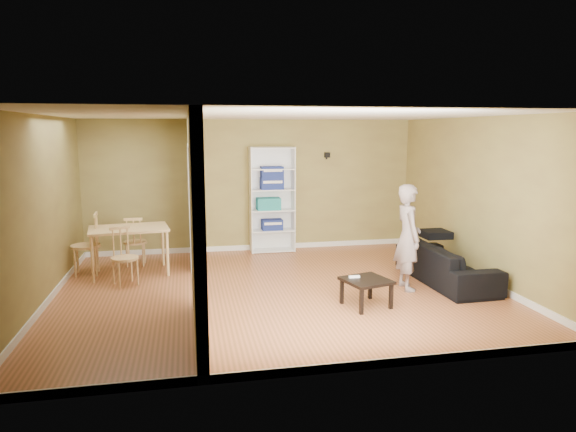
% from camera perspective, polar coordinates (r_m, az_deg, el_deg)
% --- Properties ---
extents(room_shell, '(6.50, 6.50, 6.50)m').
position_cam_1_polar(room_shell, '(7.54, -1.20, 1.21)').
color(room_shell, '#B1623D').
rests_on(room_shell, ground).
extents(partition, '(0.22, 5.50, 2.60)m').
position_cam_1_polar(partition, '(7.42, -10.35, 0.93)').
color(partition, '#9A8F48').
rests_on(partition, ground).
extents(wall_speaker, '(0.10, 0.10, 0.10)m').
position_cam_1_polar(wall_speaker, '(10.43, 4.37, 6.78)').
color(wall_speaker, black).
rests_on(wall_speaker, room_shell).
extents(sofa, '(2.08, 0.92, 0.78)m').
position_cam_1_polar(sofa, '(8.52, 17.18, -4.48)').
color(sofa, black).
rests_on(sofa, ground).
extents(person, '(0.71, 0.56, 1.88)m').
position_cam_1_polar(person, '(7.89, 13.21, -1.32)').
color(person, slate).
rests_on(person, ground).
extents(bookshelf, '(0.87, 0.38, 2.07)m').
position_cam_1_polar(bookshelf, '(10.18, -1.83, 1.85)').
color(bookshelf, white).
rests_on(bookshelf, ground).
extents(paper_box_navy_a, '(0.41, 0.26, 0.21)m').
position_cam_1_polar(paper_box_navy_a, '(10.20, -1.79, -0.95)').
color(paper_box_navy_a, navy).
rests_on(paper_box_navy_a, bookshelf).
extents(paper_box_teal, '(0.46, 0.30, 0.24)m').
position_cam_1_polar(paper_box_teal, '(10.12, -2.19, 1.37)').
color(paper_box_teal, '#186D54').
rests_on(paper_box_teal, bookshelf).
extents(paper_box_navy_b, '(0.44, 0.29, 0.23)m').
position_cam_1_polar(paper_box_navy_b, '(10.09, -1.83, 3.64)').
color(paper_box_navy_b, navy).
rests_on(paper_box_navy_b, bookshelf).
extents(paper_box_navy_c, '(0.43, 0.28, 0.22)m').
position_cam_1_polar(paper_box_navy_c, '(10.07, -1.80, 4.87)').
color(paper_box_navy_c, navy).
rests_on(paper_box_navy_c, bookshelf).
extents(coffee_table, '(0.57, 0.57, 0.38)m').
position_cam_1_polar(coffee_table, '(7.14, 8.70, -7.39)').
color(coffee_table, black).
rests_on(coffee_table, ground).
extents(game_controller, '(0.15, 0.04, 0.03)m').
position_cam_1_polar(game_controller, '(7.16, 7.37, -6.70)').
color(game_controller, white).
rests_on(game_controller, coffee_table).
extents(dining_table, '(1.26, 0.84, 0.79)m').
position_cam_1_polar(dining_table, '(8.96, -17.27, -1.72)').
color(dining_table, '#DAC672').
rests_on(dining_table, ground).
extents(chair_left, '(0.51, 0.51, 1.04)m').
position_cam_1_polar(chair_left, '(9.17, -21.57, -2.92)').
color(chair_left, tan).
rests_on(chair_left, ground).
extents(chair_near, '(0.55, 0.55, 0.91)m').
position_cam_1_polar(chair_near, '(8.37, -17.70, -4.30)').
color(chair_near, tan).
rests_on(chair_near, ground).
extents(chair_far, '(0.41, 0.41, 0.89)m').
position_cam_1_polar(chair_far, '(9.56, -16.62, -2.64)').
color(chair_far, '#D8AE80').
rests_on(chair_far, ground).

